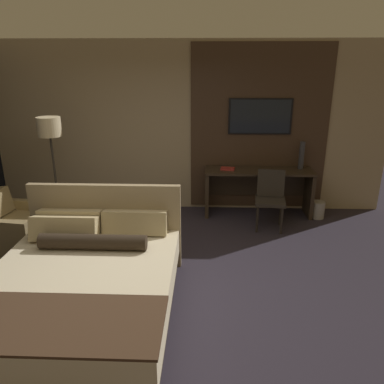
{
  "coord_description": "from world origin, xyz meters",
  "views": [
    {
      "loc": [
        0.6,
        -3.66,
        2.44
      ],
      "look_at": [
        0.42,
        0.91,
        0.86
      ],
      "focal_mm": 35.0,
      "sensor_mm": 36.0,
      "label": 1
    }
  ],
  "objects_px": {
    "desk": "(258,184)",
    "armchair_by_window": "(16,229)",
    "tv": "(260,116)",
    "floor_lamp": "(50,136)",
    "bed": "(82,287)",
    "waste_bin": "(318,210)",
    "book": "(228,169)",
    "desk_chair": "(270,194)",
    "vase_tall": "(302,155)"
  },
  "relations": [
    {
      "from": "desk",
      "to": "armchair_by_window",
      "type": "bearing_deg",
      "value": -159.0
    },
    {
      "from": "desk",
      "to": "tv",
      "type": "relative_size",
      "value": 1.71
    },
    {
      "from": "tv",
      "to": "floor_lamp",
      "type": "bearing_deg",
      "value": -165.17
    },
    {
      "from": "bed",
      "to": "armchair_by_window",
      "type": "relative_size",
      "value": 2.36
    },
    {
      "from": "tv",
      "to": "waste_bin",
      "type": "height_order",
      "value": "tv"
    },
    {
      "from": "bed",
      "to": "book",
      "type": "bearing_deg",
      "value": 59.87
    },
    {
      "from": "desk",
      "to": "tv",
      "type": "height_order",
      "value": "tv"
    },
    {
      "from": "tv",
      "to": "floor_lamp",
      "type": "relative_size",
      "value": 0.6
    },
    {
      "from": "tv",
      "to": "desk_chair",
      "type": "bearing_deg",
      "value": -80.63
    },
    {
      "from": "armchair_by_window",
      "to": "desk_chair",
      "type": "bearing_deg",
      "value": -70.01
    },
    {
      "from": "bed",
      "to": "desk_chair",
      "type": "bearing_deg",
      "value": 45.21
    },
    {
      "from": "floor_lamp",
      "to": "desk",
      "type": "bearing_deg",
      "value": 11.22
    },
    {
      "from": "bed",
      "to": "desk",
      "type": "xyz_separation_m",
      "value": [
        2.1,
        2.77,
        0.22
      ]
    },
    {
      "from": "tv",
      "to": "desk_chair",
      "type": "xyz_separation_m",
      "value": [
        0.12,
        -0.74,
        -1.08
      ]
    },
    {
      "from": "bed",
      "to": "floor_lamp",
      "type": "distance_m",
      "value": 2.64
    },
    {
      "from": "bed",
      "to": "book",
      "type": "relative_size",
      "value": 9.07
    },
    {
      "from": "desk_chair",
      "to": "vase_tall",
      "type": "distance_m",
      "value": 0.95
    },
    {
      "from": "book",
      "to": "tv",
      "type": "bearing_deg",
      "value": 25.68
    },
    {
      "from": "vase_tall",
      "to": "desk",
      "type": "bearing_deg",
      "value": -174.51
    },
    {
      "from": "desk_chair",
      "to": "waste_bin",
      "type": "distance_m",
      "value": 1.02
    },
    {
      "from": "floor_lamp",
      "to": "waste_bin",
      "type": "distance_m",
      "value": 4.36
    },
    {
      "from": "book",
      "to": "desk",
      "type": "bearing_deg",
      "value": 4.18
    },
    {
      "from": "tv",
      "to": "book",
      "type": "height_order",
      "value": "tv"
    },
    {
      "from": "desk",
      "to": "tv",
      "type": "distance_m",
      "value": 1.11
    },
    {
      "from": "vase_tall",
      "to": "waste_bin",
      "type": "xyz_separation_m",
      "value": [
        0.29,
        -0.22,
        -0.87
      ]
    },
    {
      "from": "desk",
      "to": "floor_lamp",
      "type": "distance_m",
      "value": 3.34
    },
    {
      "from": "bed",
      "to": "desk",
      "type": "relative_size",
      "value": 1.26
    },
    {
      "from": "armchair_by_window",
      "to": "waste_bin",
      "type": "height_order",
      "value": "armchair_by_window"
    },
    {
      "from": "desk",
      "to": "floor_lamp",
      "type": "relative_size",
      "value": 1.03
    },
    {
      "from": "desk_chair",
      "to": "armchair_by_window",
      "type": "height_order",
      "value": "desk_chair"
    },
    {
      "from": "armchair_by_window",
      "to": "book",
      "type": "height_order",
      "value": "book"
    },
    {
      "from": "desk_chair",
      "to": "waste_bin",
      "type": "height_order",
      "value": "desk_chair"
    },
    {
      "from": "desk",
      "to": "bed",
      "type": "bearing_deg",
      "value": -127.17
    },
    {
      "from": "armchair_by_window",
      "to": "vase_tall",
      "type": "distance_m",
      "value": 4.48
    },
    {
      "from": "bed",
      "to": "desk_chair",
      "type": "xyz_separation_m",
      "value": [
        2.22,
        2.24,
        0.23
      ]
    },
    {
      "from": "bed",
      "to": "desk",
      "type": "distance_m",
      "value": 3.48
    },
    {
      "from": "vase_tall",
      "to": "book",
      "type": "relative_size",
      "value": 1.86
    },
    {
      "from": "desk_chair",
      "to": "floor_lamp",
      "type": "distance_m",
      "value": 3.4
    },
    {
      "from": "desk_chair",
      "to": "floor_lamp",
      "type": "bearing_deg",
      "value": -170.67
    },
    {
      "from": "bed",
      "to": "book",
      "type": "distance_m",
      "value": 3.2
    },
    {
      "from": "bed",
      "to": "waste_bin",
      "type": "height_order",
      "value": "bed"
    },
    {
      "from": "book",
      "to": "floor_lamp",
      "type": "bearing_deg",
      "value": -167.44
    },
    {
      "from": "book",
      "to": "waste_bin",
      "type": "relative_size",
      "value": 0.87
    },
    {
      "from": "desk",
      "to": "armchair_by_window",
      "type": "xyz_separation_m",
      "value": [
        -3.49,
        -1.34,
        -0.27
      ]
    },
    {
      "from": "desk_chair",
      "to": "bed",
      "type": "bearing_deg",
      "value": -127.11
    },
    {
      "from": "desk",
      "to": "desk_chair",
      "type": "relative_size",
      "value": 1.96
    },
    {
      "from": "vase_tall",
      "to": "book",
      "type": "bearing_deg",
      "value": -175.06
    },
    {
      "from": "floor_lamp",
      "to": "vase_tall",
      "type": "relative_size",
      "value": 3.75
    },
    {
      "from": "armchair_by_window",
      "to": "vase_tall",
      "type": "bearing_deg",
      "value": -64.04
    },
    {
      "from": "vase_tall",
      "to": "tv",
      "type": "bearing_deg",
      "value": 168.31
    }
  ]
}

